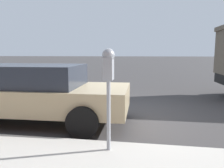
{
  "coord_description": "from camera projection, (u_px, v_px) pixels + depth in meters",
  "views": [
    {
      "loc": [
        -5.75,
        -0.55,
        1.64
      ],
      "look_at": [
        -2.23,
        0.02,
        1.14
      ],
      "focal_mm": 35.0,
      "sensor_mm": 36.0,
      "label": 1
    }
  ],
  "objects": [
    {
      "name": "parking_meter",
      "position": [
        109.0,
        73.0,
        3.28
      ],
      "size": [
        0.21,
        0.19,
        1.58
      ],
      "color": "gray",
      "rests_on": "sidewalk"
    },
    {
      "name": "ground_plane",
      "position": [
        126.0,
        114.0,
        5.94
      ],
      "size": [
        220.0,
        220.0,
        0.0
      ],
      "primitive_type": "plane",
      "color": "#3D3A3A"
    },
    {
      "name": "car_tan",
      "position": [
        36.0,
        92.0,
        5.19
      ],
      "size": [
        2.07,
        4.34,
        1.37
      ],
      "rotation": [
        0.0,
        0.0,
        3.17
      ],
      "color": "tan",
      "rests_on": "ground_plane"
    }
  ]
}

